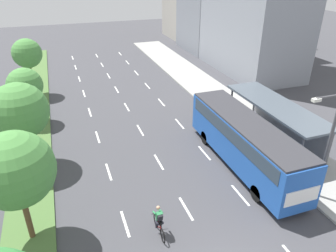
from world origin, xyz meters
name	(u,v)px	position (x,y,z in m)	size (l,w,h in m)	color
median_strip	(34,121)	(-8.30, 20.00, 0.06)	(2.60, 52.00, 0.12)	#4C7038
sidewalk_right	(215,96)	(9.25, 20.00, 0.07)	(4.50, 52.00, 0.15)	#9E9E99
lane_divider_left	(93,124)	(-3.50, 17.92, 0.00)	(0.14, 46.85, 0.01)	white
lane_divider_center	(133,118)	(0.00, 17.92, 0.00)	(0.14, 46.85, 0.01)	white
lane_divider_right	(170,112)	(3.50, 17.92, 0.00)	(0.14, 46.85, 0.01)	white
bus_shelter	(277,118)	(9.53, 10.50, 1.87)	(2.90, 9.68, 2.86)	gray
bus	(245,138)	(5.25, 8.25, 2.07)	(2.54, 11.29, 3.37)	#2356B2
cyclist	(159,222)	(-1.99, 4.23, 0.79)	(0.46, 1.82, 1.71)	black
median_tree_second	(15,170)	(-8.10, 6.07, 4.14)	(3.58, 3.58, 5.83)	brown
median_tree_third	(19,111)	(-8.31, 12.98, 4.06)	(3.64, 3.64, 5.77)	brown
median_tree_fourth	(25,85)	(-8.42, 19.89, 3.40)	(2.87, 2.87, 4.73)	brown
median_tree_fifth	(27,54)	(-8.33, 26.80, 4.33)	(2.88, 2.88, 5.68)	brown
streetlight	(327,140)	(7.42, 3.86, 3.89)	(1.91, 0.24, 6.50)	#4C4C51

